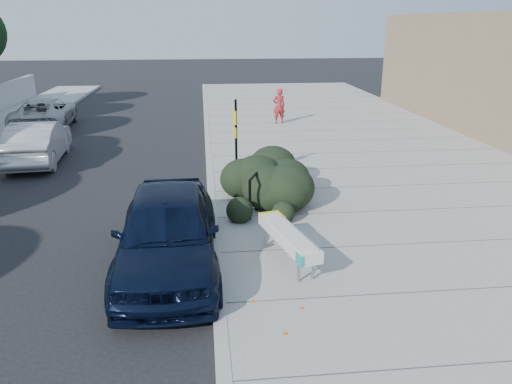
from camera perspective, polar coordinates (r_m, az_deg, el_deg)
ground at (r=10.67m, az=-4.64°, el=-7.67°), size 120.00×120.00×0.00m
sidewalk_near at (r=16.33m, az=14.83°, el=1.58°), size 11.20×50.00×0.15m
curb_near at (r=15.28m, az=-5.22°, el=1.00°), size 0.22×50.00×0.17m
bench at (r=10.03m, az=3.68°, el=-5.12°), size 0.97×2.30×0.68m
bike_rack at (r=12.37m, az=-0.32°, el=0.11°), size 0.29×0.67×1.04m
sign_post at (r=14.92m, az=-2.35°, el=6.48°), size 0.13×0.28×2.47m
hedge at (r=13.58m, az=1.17°, el=2.20°), size 1.95×3.81×1.42m
sedan_navy at (r=10.04m, az=-10.05°, el=-4.42°), size 2.04×4.94×1.67m
wagon_silver at (r=19.30m, az=-23.68°, el=5.25°), size 1.91×4.57×1.47m
suv_silver at (r=25.50m, az=-23.01°, el=8.28°), size 2.83×5.35×1.43m
pedestrian at (r=24.01m, az=2.64°, el=9.79°), size 0.64×0.46×1.64m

